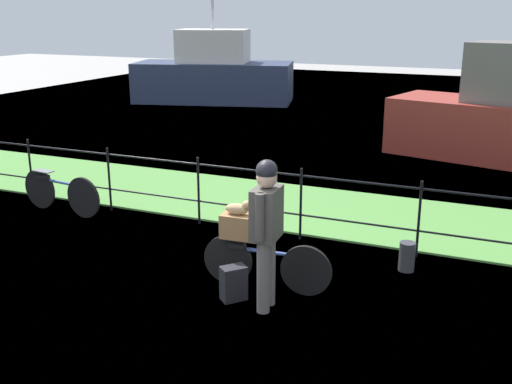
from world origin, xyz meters
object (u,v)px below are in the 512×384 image
(wooden_crate, at_px, (237,226))
(backpack_on_paving, at_px, (234,283))
(moored_boat_mid, at_px, (214,75))
(cyclist_person, at_px, (267,222))
(bicycle_parked, at_px, (60,192))
(bicycle_main, at_px, (265,263))
(terrier_dog, at_px, (239,208))
(mooring_bollard, at_px, (407,257))

(wooden_crate, height_order, backpack_on_paving, wooden_crate)
(backpack_on_paving, bearing_deg, moored_boat_mid, 68.95)
(wooden_crate, bearing_deg, moored_boat_mid, 118.24)
(wooden_crate, distance_m, cyclist_person, 0.73)
(bicycle_parked, bearing_deg, bicycle_main, -17.50)
(terrier_dog, bearing_deg, backpack_on_paving, -74.82)
(bicycle_parked, bearing_deg, terrier_dog, -19.15)
(cyclist_person, bearing_deg, wooden_crate, 142.64)
(bicycle_parked, bearing_deg, wooden_crate, -19.29)
(terrier_dog, height_order, cyclist_person, cyclist_person)
(bicycle_parked, bearing_deg, moored_boat_mid, 105.78)
(cyclist_person, bearing_deg, bicycle_parked, 158.10)
(bicycle_main, relative_size, terrier_dog, 4.89)
(mooring_bollard, height_order, moored_boat_mid, moored_boat_mid)
(wooden_crate, bearing_deg, backpack_on_paving, -71.30)
(bicycle_main, distance_m, bicycle_parked, 4.30)
(bicycle_main, height_order, mooring_bollard, bicycle_main)
(bicycle_main, relative_size, cyclist_person, 0.93)
(bicycle_main, height_order, backpack_on_paving, bicycle_main)
(bicycle_parked, distance_m, moored_boat_mid, 12.49)
(terrier_dog, height_order, bicycle_parked, terrier_dog)
(terrier_dog, relative_size, moored_boat_mid, 0.05)
(terrier_dog, relative_size, bicycle_parked, 0.20)
(bicycle_main, relative_size, mooring_bollard, 4.16)
(backpack_on_paving, distance_m, mooring_bollard, 2.29)
(backpack_on_paving, relative_size, moored_boat_mid, 0.07)
(bicycle_parked, bearing_deg, mooring_bollard, -1.05)
(cyclist_person, height_order, backpack_on_paving, cyclist_person)
(backpack_on_paving, bearing_deg, terrier_dog, 56.13)
(wooden_crate, relative_size, moored_boat_mid, 0.06)
(moored_boat_mid, bearing_deg, bicycle_parked, -74.22)
(bicycle_parked, bearing_deg, cyclist_person, -21.90)
(bicycle_main, distance_m, backpack_on_paving, 0.47)
(terrier_dog, bearing_deg, bicycle_main, 4.07)
(bicycle_main, bearing_deg, bicycle_parked, 162.50)
(bicycle_parked, xyz_separation_m, moored_boat_mid, (-3.39, 12.01, 0.59))
(wooden_crate, relative_size, cyclist_person, 0.21)
(bicycle_main, distance_m, cyclist_person, 0.83)
(terrier_dog, height_order, moored_boat_mid, moored_boat_mid)
(wooden_crate, xyz_separation_m, cyclist_person, (0.54, -0.41, 0.26))
(bicycle_main, distance_m, terrier_dog, 0.72)
(bicycle_main, relative_size, wooden_crate, 4.32)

